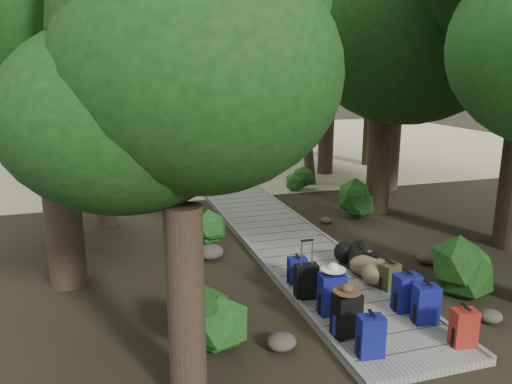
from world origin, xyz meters
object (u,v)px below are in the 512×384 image
object	(u,v)px
backpack_left_c	(332,292)
backpack_right_d	(390,275)
backpack_left_d	(297,269)
duffel_right_khaki	(370,267)
kayak	(122,165)
backpack_left_b	(347,313)
suitcase_on_boardwalk	(306,281)
lone_suitcase_on_sand	(226,170)
backpack_right_c	(407,291)
backpack_right_a	(464,326)
duffel_right_black	(360,257)
sun_lounger	(266,159)
backpack_left_a	(371,334)
backpack_right_b	(426,302)

from	to	relation	value
backpack_left_c	backpack_right_d	size ratio (longest dim) A/B	1.43
backpack_left_d	backpack_right_d	distance (m)	1.66
duffel_right_khaki	kayak	xyz separation A→B (m)	(-3.99, 12.89, -0.14)
backpack_left_b	duffel_right_khaki	xyz separation A→B (m)	(1.41, 1.76, -0.15)
suitcase_on_boardwalk	lone_suitcase_on_sand	xyz separation A→B (m)	(1.14, 10.32, -0.06)
backpack_left_d	backpack_right_d	world-z (taller)	same
backpack_right_c	lone_suitcase_on_sand	world-z (taller)	backpack_right_c
backpack_left_d	backpack_right_a	xyz separation A→B (m)	(1.45, -2.75, 0.04)
backpack_left_c	duffel_right_black	distance (m)	2.06
backpack_left_d	sun_lounger	bearing A→B (deg)	81.39
duffel_right_khaki	lone_suitcase_on_sand	distance (m)	9.89
backpack_left_b	backpack_right_a	distance (m)	1.65
backpack_left_a	backpack_right_c	size ratio (longest dim) A/B	0.96
backpack_right_a	backpack_right_b	world-z (taller)	backpack_right_b
backpack_left_d	backpack_right_b	world-z (taller)	backpack_right_b
backpack_left_d	suitcase_on_boardwalk	distance (m)	0.69
duffel_right_khaki	backpack_right_d	bearing A→B (deg)	-103.27
backpack_left_c	lone_suitcase_on_sand	xyz separation A→B (m)	(0.96, 10.95, -0.13)
suitcase_on_boardwalk	sun_lounger	distance (m)	12.95
backpack_right_c	suitcase_on_boardwalk	bearing A→B (deg)	147.05
backpack_left_a	backpack_left_d	bearing A→B (deg)	97.99
duffel_right_black	backpack_left_c	bearing A→B (deg)	-105.80
backpack_left_d	duffel_right_black	size ratio (longest dim) A/B	0.70
suitcase_on_boardwalk	duffel_right_black	bearing A→B (deg)	34.90
backpack_left_b	backpack_right_b	xyz separation A→B (m)	(1.36, -0.01, -0.03)
suitcase_on_boardwalk	kayak	bearing A→B (deg)	104.82
backpack_right_c	suitcase_on_boardwalk	size ratio (longest dim) A/B	1.12
backpack_left_b	sun_lounger	xyz separation A→B (m)	(3.32, 13.82, -0.20)
backpack_left_c	backpack_left_d	size ratio (longest dim) A/B	1.43
duffel_right_khaki	suitcase_on_boardwalk	distance (m)	1.56
backpack_right_d	suitcase_on_boardwalk	world-z (taller)	suitcase_on_boardwalk
backpack_right_c	duffel_right_khaki	xyz separation A→B (m)	(0.10, 1.33, -0.12)
backpack_left_b	backpack_left_c	size ratio (longest dim) A/B	0.97
duffel_right_black	kayak	xyz separation A→B (m)	(-4.03, 12.42, -0.16)
backpack_right_b	suitcase_on_boardwalk	world-z (taller)	backpack_right_b
backpack_left_d	duffel_right_khaki	bearing A→B (deg)	-3.02
backpack_right_c	suitcase_on_boardwalk	world-z (taller)	backpack_right_c
backpack_left_c	backpack_right_b	bearing A→B (deg)	-25.42
backpack_right_b	backpack_right_d	distance (m)	1.25
duffel_right_khaki	kayak	bearing A→B (deg)	85.03
backpack_left_a	backpack_right_a	distance (m)	1.42
backpack_left_a	backpack_right_b	xyz separation A→B (m)	(1.30, 0.59, 0.01)
backpack_right_c	lone_suitcase_on_sand	xyz separation A→B (m)	(-0.25, 11.21, -0.09)
duffel_right_black	suitcase_on_boardwalk	world-z (taller)	suitcase_on_boardwalk
backpack_right_a	backpack_left_c	bearing A→B (deg)	143.17
backpack_left_a	backpack_right_a	bearing A→B (deg)	1.18
backpack_right_b	suitcase_on_boardwalk	bearing A→B (deg)	145.49
backpack_left_a	duffel_right_khaki	xyz separation A→B (m)	(1.35, 2.36, -0.11)
duffel_right_khaki	backpack_left_b	bearing A→B (deg)	-150.86
backpack_right_d	kayak	bearing A→B (deg)	90.04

